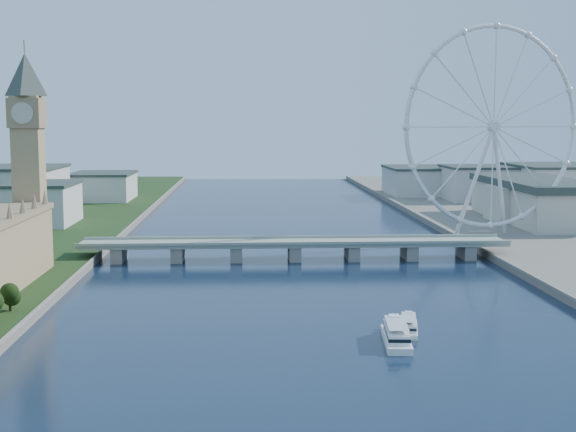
{
  "coord_description": "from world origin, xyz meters",
  "views": [
    {
      "loc": [
        -24.79,
        -108.82,
        70.88
      ],
      "look_at": [
        -8.03,
        210.0,
        33.34
      ],
      "focal_mm": 50.0,
      "sensor_mm": 36.0,
      "label": 1
    }
  ],
  "objects": [
    {
      "name": "big_ben",
      "position": [
        -128.0,
        278.0,
        66.57
      ],
      "size": [
        20.02,
        20.02,
        110.0
      ],
      "color": "tan",
      "rests_on": "ground"
    },
    {
      "name": "westminster_bridge",
      "position": [
        0.0,
        300.0,
        6.63
      ],
      "size": [
        220.0,
        22.0,
        9.5
      ],
      "color": "gray",
      "rests_on": "ground"
    },
    {
      "name": "london_eye",
      "position": [
        119.98,
        355.08,
        67.52
      ],
      "size": [
        113.6,
        39.12,
        124.3
      ],
      "color": "silver",
      "rests_on": "ground"
    },
    {
      "name": "county_hall",
      "position": [
        175.0,
        430.0,
        0.0
      ],
      "size": [
        54.0,
        144.0,
        35.0
      ],
      "primitive_type": null,
      "color": "beige",
      "rests_on": "ground"
    },
    {
      "name": "city_skyline",
      "position": [
        39.22,
        560.08,
        16.96
      ],
      "size": [
        505.0,
        280.0,
        32.0
      ],
      "color": "beige",
      "rests_on": "ground"
    },
    {
      "name": "tour_boat_near",
      "position": [
        23.31,
        140.72,
        0.0
      ],
      "size": [
        11.35,
        32.98,
        7.17
      ],
      "primitive_type": null,
      "rotation": [
        0.0,
        0.0,
        -0.1
      ],
      "color": "white",
      "rests_on": "ground"
    },
    {
      "name": "tour_boat_far",
      "position": [
        30.08,
        154.54,
        0.0
      ],
      "size": [
        11.07,
        25.97,
        5.53
      ],
      "primitive_type": null,
      "rotation": [
        0.0,
        0.0,
        -0.19
      ],
      "color": "silver",
      "rests_on": "ground"
    }
  ]
}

